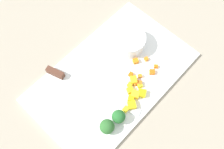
# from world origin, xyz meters

# --- Properties ---
(ground_plane) EXTENTS (4.00, 4.00, 0.00)m
(ground_plane) POSITION_xyz_m (0.00, 0.00, 0.00)
(ground_plane) COLOR #A29884
(cutting_board) EXTENTS (0.51, 0.31, 0.01)m
(cutting_board) POSITION_xyz_m (0.00, 0.00, 0.01)
(cutting_board) COLOR white
(cutting_board) RESTS_ON ground_plane
(prep_bowl) EXTENTS (0.10, 0.10, 0.05)m
(prep_bowl) POSITION_xyz_m (0.12, 0.04, 0.04)
(prep_bowl) COLOR white
(prep_bowl) RESTS_ON cutting_board
(chef_knife) EXTENTS (0.11, 0.31, 0.02)m
(chef_knife) POSITION_xyz_m (-0.10, 0.07, 0.02)
(chef_knife) COLOR silver
(chef_knife) RESTS_ON cutting_board
(carrot_dice_0) EXTENTS (0.01, 0.01, 0.01)m
(carrot_dice_0) POSITION_xyz_m (0.03, -0.07, 0.02)
(carrot_dice_0) COLOR orange
(carrot_dice_0) RESTS_ON cutting_board
(carrot_dice_1) EXTENTS (0.02, 0.02, 0.01)m
(carrot_dice_1) POSITION_xyz_m (0.09, -0.02, 0.02)
(carrot_dice_1) COLOR orange
(carrot_dice_1) RESTS_ON cutting_board
(carrot_dice_2) EXTENTS (0.02, 0.01, 0.01)m
(carrot_dice_2) POSITION_xyz_m (0.04, -0.04, 0.02)
(carrot_dice_2) COLOR orange
(carrot_dice_2) RESTS_ON cutting_board
(carrot_dice_3) EXTENTS (0.01, 0.01, 0.01)m
(carrot_dice_3) POSITION_xyz_m (0.06, -0.07, 0.02)
(carrot_dice_3) COLOR orange
(carrot_dice_3) RESTS_ON cutting_board
(carrot_dice_4) EXTENTS (0.02, 0.02, 0.01)m
(carrot_dice_4) POSITION_xyz_m (0.04, -0.08, 0.02)
(carrot_dice_4) COLOR orange
(carrot_dice_4) RESTS_ON cutting_board
(carrot_dice_5) EXTENTS (0.02, 0.02, 0.01)m
(carrot_dice_5) POSITION_xyz_m (0.12, -0.08, 0.02)
(carrot_dice_5) COLOR orange
(carrot_dice_5) RESTS_ON cutting_board
(carrot_dice_6) EXTENTS (0.01, 0.01, 0.01)m
(carrot_dice_6) POSITION_xyz_m (0.12, -0.04, 0.02)
(carrot_dice_6) COLOR orange
(carrot_dice_6) RESTS_ON cutting_board
(carrot_dice_7) EXTENTS (0.02, 0.02, 0.01)m
(carrot_dice_7) POSITION_xyz_m (0.09, -0.08, 0.02)
(carrot_dice_7) COLOR orange
(carrot_dice_7) RESTS_ON cutting_board
(pepper_dice_0) EXTENTS (0.02, 0.01, 0.01)m
(pepper_dice_0) POSITION_xyz_m (-0.05, -0.10, 0.02)
(pepper_dice_0) COLOR yellow
(pepper_dice_0) RESTS_ON cutting_board
(pepper_dice_1) EXTENTS (0.03, 0.03, 0.02)m
(pepper_dice_1) POSITION_xyz_m (0.02, -0.11, 0.02)
(pepper_dice_1) COLOR yellow
(pepper_dice_1) RESTS_ON cutting_board
(pepper_dice_2) EXTENTS (0.03, 0.03, 0.02)m
(pepper_dice_2) POSITION_xyz_m (0.03, -0.06, 0.02)
(pepper_dice_2) COLOR yellow
(pepper_dice_2) RESTS_ON cutting_board
(pepper_dice_3) EXTENTS (0.02, 0.02, 0.02)m
(pepper_dice_3) POSITION_xyz_m (0.00, -0.08, 0.02)
(pepper_dice_3) COLOR yellow
(pepper_dice_3) RESTS_ON cutting_board
(pepper_dice_4) EXTENTS (0.02, 0.02, 0.01)m
(pepper_dice_4) POSITION_xyz_m (0.03, -0.09, 0.02)
(pepper_dice_4) COLOR yellow
(pepper_dice_4) RESTS_ON cutting_board
(pepper_dice_5) EXTENTS (0.03, 0.03, 0.02)m
(pepper_dice_5) POSITION_xyz_m (0.00, -0.09, 0.02)
(pepper_dice_5) COLOR yellow
(pepper_dice_5) RESTS_ON cutting_board
(pepper_dice_6) EXTENTS (0.02, 0.02, 0.01)m
(pepper_dice_6) POSITION_xyz_m (0.01, -0.06, 0.02)
(pepper_dice_6) COLOR yellow
(pepper_dice_6) RESTS_ON cutting_board
(pepper_dice_7) EXTENTS (0.02, 0.02, 0.02)m
(pepper_dice_7) POSITION_xyz_m (-0.02, -0.09, 0.02)
(pepper_dice_7) COLOR yellow
(pepper_dice_7) RESTS_ON cutting_board
(pepper_dice_8) EXTENTS (0.03, 0.03, 0.02)m
(pepper_dice_8) POSITION_xyz_m (-0.03, -0.11, 0.02)
(pepper_dice_8) COLOR yellow
(pepper_dice_8) RESTS_ON cutting_board
(broccoli_floret_0) EXTENTS (0.04, 0.04, 0.04)m
(broccoli_floret_0) POSITION_xyz_m (-0.09, -0.11, 0.04)
(broccoli_floret_0) COLOR #89AF56
(broccoli_floret_0) RESTS_ON cutting_board
(broccoli_floret_1) EXTENTS (0.04, 0.04, 0.04)m
(broccoli_floret_1) POSITION_xyz_m (-0.13, -0.10, 0.03)
(broccoli_floret_1) COLOR #83AF6B
(broccoli_floret_1) RESTS_ON cutting_board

